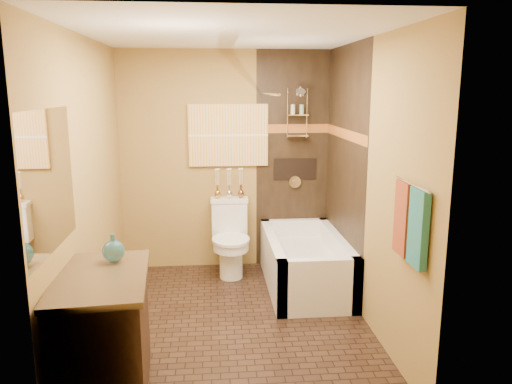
{
  "coord_description": "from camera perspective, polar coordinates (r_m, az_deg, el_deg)",
  "views": [
    {
      "loc": [
        -0.18,
        -4.19,
        2.07
      ],
      "look_at": [
        0.25,
        0.4,
        1.11
      ],
      "focal_mm": 35.0,
      "sensor_mm": 36.0,
      "label": 1
    }
  ],
  "objects": [
    {
      "name": "alcove_niche",
      "position": [
        5.83,
        4.46,
        2.64
      ],
      "size": [
        0.5,
        0.01,
        0.25
      ],
      "primitive_type": "cube",
      "color": "black",
      "rests_on": "alcove_tile_back"
    },
    {
      "name": "vanity",
      "position": [
        3.67,
        -17.06,
        -15.34
      ],
      "size": [
        0.67,
        1.02,
        0.86
      ],
      "rotation": [
        0.0,
        0.0,
        0.08
      ],
      "color": "black",
      "rests_on": "floor"
    },
    {
      "name": "toilet",
      "position": [
        5.64,
        -2.95,
        -5.23
      ],
      "size": [
        0.43,
        0.63,
        0.84
      ],
      "rotation": [
        0.0,
        0.0,
        -0.03
      ],
      "color": "white",
      "rests_on": "floor"
    },
    {
      "name": "alcove_tile_right",
      "position": [
        5.19,
        10.06,
        2.48
      ],
      "size": [
        0.01,
        1.5,
        2.5
      ],
      "primitive_type": "cube",
      "color": "black",
      "rests_on": "wall_right"
    },
    {
      "name": "sunset_painting",
      "position": [
        5.69,
        -3.18,
        6.49
      ],
      "size": [
        0.9,
        0.04,
        0.7
      ],
      "primitive_type": "cube",
      "color": "gold",
      "rests_on": "wall_back"
    },
    {
      "name": "mosaic_band_back",
      "position": [
        5.77,
        4.3,
        7.24
      ],
      "size": [
        0.85,
        0.01,
        0.1
      ],
      "primitive_type": "cube",
      "color": "#964D1B",
      "rests_on": "alcove_tile_back"
    },
    {
      "name": "bud_vases",
      "position": [
        5.68,
        -3.09,
        1.08
      ],
      "size": [
        0.34,
        0.07,
        0.33
      ],
      "color": "#BB8D3A",
      "rests_on": "toilet"
    },
    {
      "name": "wall_right",
      "position": [
        4.49,
        12.71,
        0.92
      ],
      "size": [
        0.02,
        3.0,
        2.5
      ],
      "primitive_type": "cube",
      "color": "olive",
      "rests_on": "floor"
    },
    {
      "name": "vanity_mirror",
      "position": [
        3.4,
        -22.49,
        1.16
      ],
      "size": [
        0.01,
        1.0,
        0.9
      ],
      "primitive_type": "cube",
      "color": "white",
      "rests_on": "wall_left"
    },
    {
      "name": "teal_bottle",
      "position": [
        3.69,
        -16.0,
        -6.17
      ],
      "size": [
        0.19,
        0.19,
        0.25
      ],
      "primitive_type": null,
      "rotation": [
        0.0,
        0.0,
        -0.23
      ],
      "color": "#24636E",
      "rests_on": "vanity"
    },
    {
      "name": "alcove_tile_back",
      "position": [
        5.82,
        4.22,
        3.62
      ],
      "size": [
        0.85,
        0.01,
        2.5
      ],
      "primitive_type": "cube",
      "color": "black",
      "rests_on": "wall_back"
    },
    {
      "name": "wall_back",
      "position": [
        5.75,
        -3.45,
        3.54
      ],
      "size": [
        2.4,
        0.02,
        2.5
      ],
      "primitive_type": "cube",
      "color": "olive",
      "rests_on": "floor"
    },
    {
      "name": "towel_bar",
      "position": [
        3.47,
        17.34,
        0.88
      ],
      "size": [
        0.02,
        0.55,
        0.02
      ],
      "primitive_type": "cylinder",
      "rotation": [
        1.57,
        0.0,
        0.0
      ],
      "color": "silver",
      "rests_on": "wall_right"
    },
    {
      "name": "wall_front",
      "position": [
        2.82,
        -1.44,
        -5.19
      ],
      "size": [
        2.4,
        0.02,
        2.5
      ],
      "primitive_type": "cube",
      "color": "olive",
      "rests_on": "floor"
    },
    {
      "name": "curtain_rod",
      "position": [
        4.98,
        1.43,
        11.17
      ],
      "size": [
        0.03,
        1.55,
        0.03
      ],
      "primitive_type": "cylinder",
      "rotation": [
        1.57,
        0.0,
        0.0
      ],
      "color": "silver",
      "rests_on": "wall_back"
    },
    {
      "name": "bathtub",
      "position": [
        5.37,
        5.62,
        -8.47
      ],
      "size": [
        0.8,
        1.5,
        0.55
      ],
      "color": "white",
      "rests_on": "floor"
    },
    {
      "name": "wall_left",
      "position": [
        4.39,
        -18.62,
        0.36
      ],
      "size": [
        0.02,
        3.0,
        2.5
      ],
      "primitive_type": "cube",
      "color": "olive",
      "rests_on": "floor"
    },
    {
      "name": "ceiling",
      "position": [
        4.22,
        -2.96,
        17.57
      ],
      "size": [
        3.0,
        3.0,
        0.0
      ],
      "primitive_type": "plane",
      "color": "silver",
      "rests_on": "wall_back"
    },
    {
      "name": "towel_teal",
      "position": [
        3.41,
        18.05,
        -3.98
      ],
      "size": [
        0.05,
        0.22,
        0.52
      ],
      "primitive_type": "cube",
      "color": "#1F6A6A",
      "rests_on": "towel_bar"
    },
    {
      "name": "towel_rust",
      "position": [
        3.65,
        16.46,
        -2.9
      ],
      "size": [
        0.05,
        0.22,
        0.52
      ],
      "primitive_type": "cube",
      "color": "maroon",
      "rests_on": "towel_bar"
    },
    {
      "name": "shower_fixtures",
      "position": [
        5.67,
        4.72,
        7.62
      ],
      "size": [
        0.24,
        0.33,
        1.16
      ],
      "color": "silver",
      "rests_on": "floor"
    },
    {
      "name": "mosaic_band_right",
      "position": [
        5.14,
        10.1,
        6.55
      ],
      "size": [
        0.01,
        1.5,
        0.1
      ],
      "primitive_type": "cube",
      "color": "#964D1B",
      "rests_on": "alcove_tile_right"
    },
    {
      "name": "floor",
      "position": [
        4.68,
        -2.63,
        -14.53
      ],
      "size": [
        3.0,
        3.0,
        0.0
      ],
      "primitive_type": "plane",
      "color": "black",
      "rests_on": "ground"
    }
  ]
}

